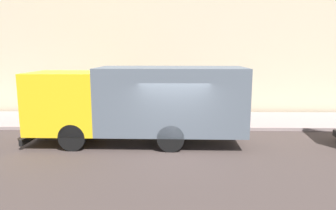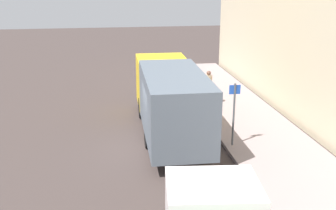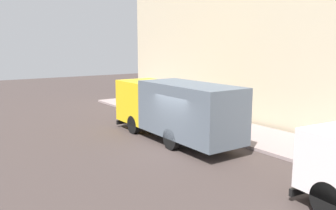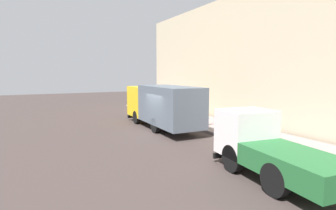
% 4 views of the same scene
% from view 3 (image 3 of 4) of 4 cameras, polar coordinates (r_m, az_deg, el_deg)
% --- Properties ---
extents(ground, '(80.00, 80.00, 0.00)m').
position_cam_3_polar(ground, '(16.00, 0.78, -7.47)').
color(ground, '#3E3331').
extents(sidewalk, '(3.76, 30.00, 0.14)m').
position_cam_3_polar(sidewalk, '(19.16, 12.70, -4.58)').
color(sidewalk, gray).
rests_on(sidewalk, ground).
extents(building_facade, '(0.50, 30.00, 9.80)m').
position_cam_3_polar(building_facade, '(20.42, 17.76, 9.76)').
color(building_facade, beige).
rests_on(building_facade, ground).
extents(large_utility_truck, '(2.49, 8.39, 2.99)m').
position_cam_3_polar(large_utility_truck, '(17.31, 0.94, -0.41)').
color(large_utility_truck, yellow).
rests_on(large_utility_truck, ground).
extents(pedestrian_walking, '(0.43, 0.43, 1.80)m').
position_cam_3_polar(pedestrian_walking, '(21.66, 0.98, 0.07)').
color(pedestrian_walking, black).
rests_on(pedestrian_walking, sidewalk).
extents(street_sign_post, '(0.44, 0.08, 2.53)m').
position_cam_3_polar(street_sign_post, '(17.38, 10.57, -0.68)').
color(street_sign_post, '#4C5156').
rests_on(street_sign_post, sidewalk).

